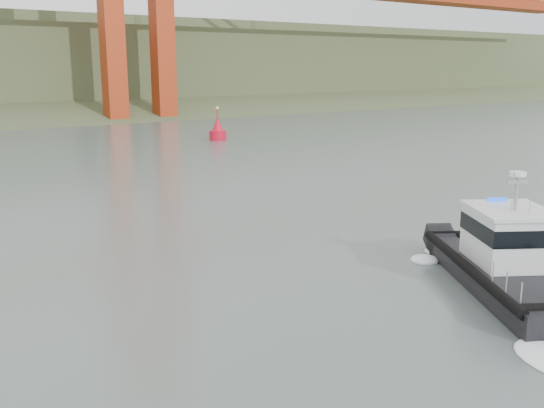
{
  "coord_description": "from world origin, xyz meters",
  "views": [
    {
      "loc": [
        -15.35,
        -14.0,
        8.35
      ],
      "look_at": [
        -0.53,
        7.26,
        2.4
      ],
      "focal_mm": 40.0,
      "sensor_mm": 36.0,
      "label": 1
    }
  ],
  "objects": [
    {
      "name": "ground",
      "position": [
        0.0,
        0.0,
        0.0
      ],
      "size": [
        400.0,
        400.0,
        0.0
      ],
      "primitive_type": "plane",
      "color": "#4F5E59",
      "rests_on": "ground"
    },
    {
      "name": "patrol_boat",
      "position": [
        4.79,
        -1.09,
        1.16
      ],
      "size": [
        7.91,
        10.01,
        4.65
      ],
      "rotation": [
        0.0,
        0.0,
        -0.54
      ],
      "color": "black",
      "rests_on": "ground"
    },
    {
      "name": "nav_buoy",
      "position": [
        19.04,
        46.18,
        1.05
      ],
      "size": [
        1.93,
        1.93,
        4.01
      ],
      "color": "red",
      "rests_on": "ground"
    }
  ]
}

